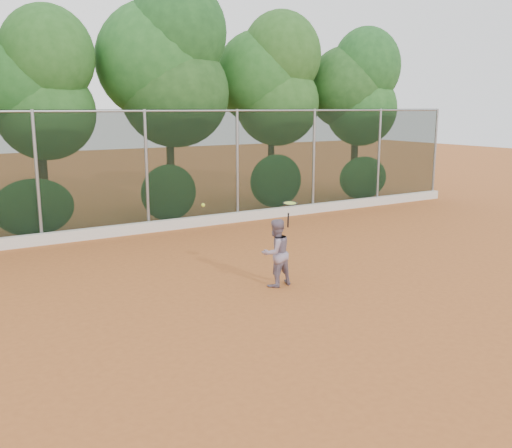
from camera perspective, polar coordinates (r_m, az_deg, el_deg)
ground at (r=10.97m, az=2.76°, el=-7.31°), size 80.00×80.00×0.00m
concrete_curb at (r=16.80m, az=-10.45°, el=-0.28°), size 24.00×0.20×0.30m
tennis_player at (r=11.45m, az=2.00°, el=-2.89°), size 0.72×0.59×1.38m
chainlink_fence at (r=16.71m, az=-10.89°, el=5.58°), size 24.09×0.09×3.50m
foliage_backdrop at (r=18.34m, az=-15.12°, el=13.87°), size 23.70×3.63×7.55m
tennis_racket at (r=11.27m, az=3.40°, el=1.89°), size 0.39×0.39×0.53m
tennis_ball_in_flight at (r=11.06m, az=-5.31°, el=1.90°), size 0.07×0.07×0.07m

